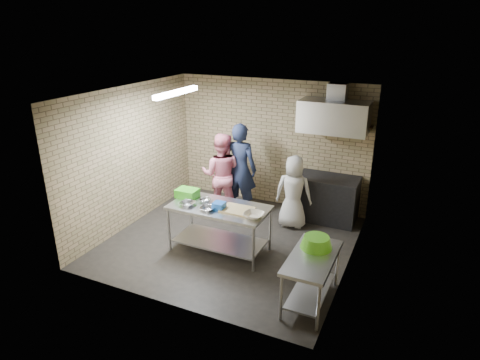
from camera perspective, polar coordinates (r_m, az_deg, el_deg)
name	(u,v)px	position (r m, az deg, el deg)	size (l,w,h in m)	color
floor	(231,241)	(7.69, -1.31, -8.41)	(4.20, 4.20, 0.00)	black
ceiling	(229,93)	(6.80, -1.50, 11.88)	(4.20, 4.20, 0.00)	black
back_wall	(271,143)	(8.89, 4.29, 5.06)	(4.20, 0.06, 2.70)	tan
front_wall	(163,219)	(5.55, -10.55, -5.26)	(4.20, 0.06, 2.70)	tan
left_wall	(132,157)	(8.23, -14.68, 3.13)	(0.06, 4.00, 2.70)	tan
right_wall	(354,192)	(6.54, 15.36, -1.54)	(0.06, 4.00, 2.70)	tan
prep_table	(220,229)	(7.23, -2.82, -6.68)	(1.68, 0.84, 0.84)	silver
side_counter	(311,279)	(6.09, 9.72, -13.27)	(0.60, 1.20, 0.75)	silver
stove	(327,199)	(8.51, 11.82, -2.50)	(1.20, 0.70, 0.90)	black
range_hood	(334,117)	(8.06, 12.77, 8.46)	(1.30, 0.60, 0.60)	silver
hood_duct	(338,91)	(8.13, 13.27, 11.75)	(0.35, 0.30, 0.30)	#A5A8AD
wall_shelf	(351,126)	(8.23, 15.01, 7.23)	(0.80, 0.20, 0.04)	#3F2B19
fluorescent_fixture	(177,93)	(7.30, -8.72, 11.80)	(0.10, 1.25, 0.08)	white
green_crate	(187,193)	(7.43, -7.26, -1.80)	(0.37, 0.28, 0.15)	green
blue_tub	(219,206)	(6.92, -2.90, -3.56)	(0.19, 0.19, 0.12)	blue
cutting_board	(237,210)	(6.88, -0.36, -4.10)	(0.51, 0.39, 0.03)	tan
mixing_bowl_a	(188,204)	(7.10, -7.22, -3.28)	(0.26, 0.26, 0.06)	silver
mixing_bowl_b	(205,201)	(7.20, -4.82, -2.84)	(0.20, 0.20, 0.06)	#AFB3B6
mixing_bowl_c	(208,209)	(6.90, -4.47, -3.95)	(0.24, 0.24, 0.06)	#BABBC1
ceramic_bowl	(254,215)	(6.63, 1.91, -4.86)	(0.32, 0.32, 0.08)	beige
green_basin	(316,242)	(6.06, 10.45, -8.39)	(0.46, 0.46, 0.17)	#59C626
bottle_red	(338,119)	(8.25, 13.37, 8.19)	(0.07, 0.07, 0.18)	#B22619
bottle_green	(360,121)	(8.19, 16.11, 7.73)	(0.06, 0.06, 0.15)	green
man_navy	(240,169)	(8.44, -0.02, 1.47)	(0.70, 0.46, 1.92)	#141632
woman_pink	(221,175)	(8.45, -2.58, 0.76)	(0.84, 0.65, 1.72)	pink
woman_white	(294,192)	(8.01, 7.36, -1.63)	(0.70, 0.46, 1.44)	silver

